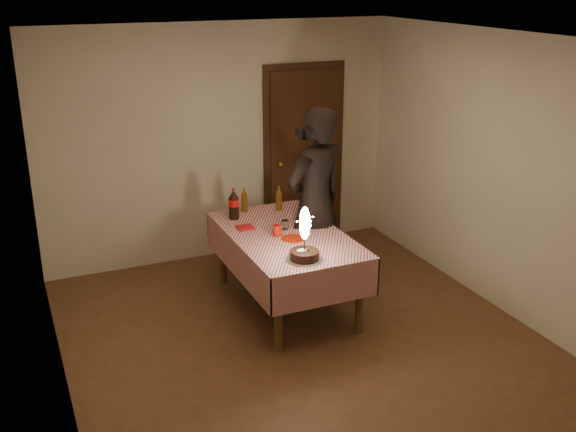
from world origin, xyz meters
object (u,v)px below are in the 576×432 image
at_px(dining_table, 286,243).
at_px(amber_bottle_right, 279,199).
at_px(red_cup, 277,231).
at_px(clear_cup, 285,225).
at_px(photographer, 315,204).
at_px(birthday_cake, 305,246).
at_px(red_plate, 293,239).
at_px(amber_bottle_left, 244,200).
at_px(cola_bottle, 234,204).

height_order(dining_table, amber_bottle_right, amber_bottle_right).
xyz_separation_m(dining_table, red_cup, (-0.10, -0.02, 0.15)).
xyz_separation_m(clear_cup, photographer, (0.34, 0.05, 0.15)).
height_order(amber_bottle_right, photographer, photographer).
bearing_deg(birthday_cake, red_plate, 77.27).
bearing_deg(photographer, amber_bottle_right, 110.50).
bearing_deg(red_cup, birthday_cake, -90.10).
bearing_deg(clear_cup, amber_bottle_right, 73.14).
bearing_deg(amber_bottle_left, birthday_cake, -88.21).
distance_m(red_plate, cola_bottle, 0.81).
distance_m(birthday_cake, clear_cup, 0.75).
distance_m(red_cup, clear_cup, 0.18).
height_order(birthday_cake, photographer, photographer).
relative_size(red_plate, clear_cup, 2.44).
bearing_deg(cola_bottle, dining_table, -61.60).
bearing_deg(clear_cup, cola_bottle, 126.87).
distance_m(red_plate, red_cup, 0.18).
relative_size(amber_bottle_right, photographer, 0.13).
distance_m(red_cup, amber_bottle_left, 0.76).
height_order(amber_bottle_left, amber_bottle_right, same).
xyz_separation_m(birthday_cake, red_cup, (0.00, 0.61, -0.08)).
xyz_separation_m(birthday_cake, amber_bottle_left, (-0.04, 1.36, -0.01)).
distance_m(clear_cup, amber_bottle_right, 0.56).
distance_m(cola_bottle, photographer, 0.81).
xyz_separation_m(red_plate, photographer, (0.37, 0.32, 0.19)).
bearing_deg(clear_cup, amber_bottle_left, 105.94).
bearing_deg(clear_cup, red_cup, -138.16).
bearing_deg(red_cup, amber_bottle_left, 93.30).
relative_size(dining_table, cola_bottle, 5.42).
height_order(red_plate, amber_bottle_right, amber_bottle_right).
relative_size(dining_table, amber_bottle_right, 6.75).
bearing_deg(birthday_cake, red_cup, 89.90).
xyz_separation_m(clear_cup, amber_bottle_right, (0.16, 0.53, 0.07)).
bearing_deg(cola_bottle, amber_bottle_left, 43.77).
xyz_separation_m(birthday_cake, red_plate, (0.11, 0.47, -0.13)).
bearing_deg(red_plate, birthday_cake, -102.73).
distance_m(amber_bottle_left, amber_bottle_right, 0.36).
height_order(birthday_cake, amber_bottle_right, birthday_cake).
relative_size(red_plate, amber_bottle_left, 0.86).
relative_size(dining_table, clear_cup, 19.11).
xyz_separation_m(red_plate, red_cup, (-0.10, 0.14, 0.05)).
xyz_separation_m(clear_cup, amber_bottle_left, (-0.18, 0.63, 0.07)).
bearing_deg(amber_bottle_left, red_cup, -86.70).
relative_size(red_plate, red_cup, 2.20).
bearing_deg(clear_cup, photographer, 9.00).
relative_size(red_cup, amber_bottle_right, 0.39).
xyz_separation_m(red_cup, amber_bottle_left, (-0.04, 0.76, 0.07)).
height_order(clear_cup, photographer, photographer).
bearing_deg(amber_bottle_left, red_plate, -80.60).
distance_m(red_plate, amber_bottle_right, 0.83).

